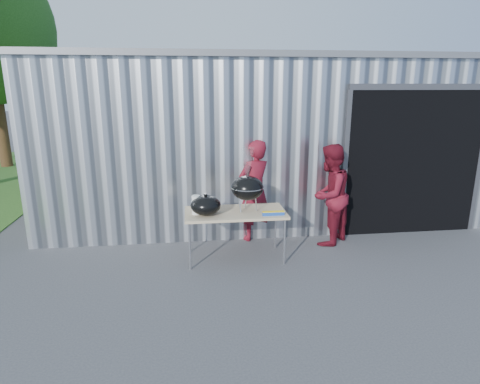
{
  "coord_description": "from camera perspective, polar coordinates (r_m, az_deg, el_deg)",
  "views": [
    {
      "loc": [
        -0.54,
        -4.72,
        2.57
      ],
      "look_at": [
        0.17,
        0.94,
        1.05
      ],
      "focal_mm": 30.0,
      "sensor_mm": 36.0,
      "label": 1
    }
  ],
  "objects": [
    {
      "name": "ground",
      "position": [
        5.41,
        -0.54,
        -13.49
      ],
      "size": [
        80.0,
        80.0,
        0.0
      ],
      "primitive_type": "plane",
      "color": "#3F3F42"
    },
    {
      "name": "building",
      "position": [
        9.48,
        1.75,
        8.67
      ],
      "size": [
        8.2,
        6.2,
        3.1
      ],
      "color": "silver",
      "rests_on": "ground"
    },
    {
      "name": "folding_table",
      "position": [
        6.01,
        -0.67,
        -3.15
      ],
      "size": [
        1.5,
        0.75,
        0.75
      ],
      "color": "tan",
      "rests_on": "ground"
    },
    {
      "name": "kettle_grill",
      "position": [
        5.93,
        1.05,
        1.18
      ],
      "size": [
        0.49,
        0.49,
        0.95
      ],
      "color": "black",
      "rests_on": "folding_table"
    },
    {
      "name": "grill_lid",
      "position": [
        5.82,
        -4.9,
        -1.89
      ],
      "size": [
        0.44,
        0.44,
        0.32
      ],
      "color": "black",
      "rests_on": "folding_table"
    },
    {
      "name": "paper_towels",
      "position": [
        5.87,
        -6.28,
        -1.83
      ],
      "size": [
        0.12,
        0.12,
        0.28
      ],
      "primitive_type": "cylinder",
      "color": "white",
      "rests_on": "folding_table"
    },
    {
      "name": "white_tub",
      "position": [
        6.15,
        -6.01,
        -1.91
      ],
      "size": [
        0.2,
        0.15,
        0.1
      ],
      "primitive_type": "cube",
      "color": "white",
      "rests_on": "folding_table"
    },
    {
      "name": "foil_box",
      "position": [
        5.83,
        4.76,
        -3.03
      ],
      "size": [
        0.32,
        0.05,
        0.06
      ],
      "color": "#1945A6",
      "rests_on": "folding_table"
    },
    {
      "name": "person_cook",
      "position": [
        6.75,
        2.15,
        0.2
      ],
      "size": [
        0.74,
        0.63,
        1.72
      ],
      "primitive_type": "imported",
      "rotation": [
        0.0,
        0.0,
        3.57
      ],
      "color": "maroon",
      "rests_on": "ground"
    },
    {
      "name": "person_bystander",
      "position": [
        6.73,
        12.57,
        -0.41
      ],
      "size": [
        1.02,
        1.02,
        1.67
      ],
      "primitive_type": "imported",
      "rotation": [
        0.0,
        0.0,
        3.91
      ],
      "color": "maroon",
      "rests_on": "ground"
    }
  ]
}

